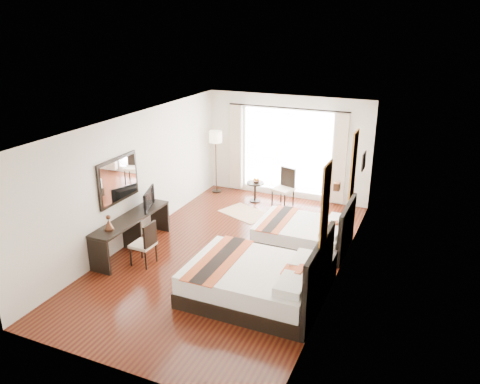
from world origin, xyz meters
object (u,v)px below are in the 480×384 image
at_px(floor_lamp, 216,141).
at_px(nightstand, 322,268).
at_px(table_lamp, 326,241).
at_px(fruit_bowl, 256,181).
at_px(side_table, 255,192).
at_px(vase, 320,256).
at_px(bed_far, 305,233).
at_px(desk_chair, 144,251).
at_px(bed_near, 258,281).
at_px(television, 146,199).
at_px(console_desk, 132,233).
at_px(window_chair, 283,195).

bearing_deg(floor_lamp, nightstand, -42.18).
relative_size(table_lamp, fruit_bowl, 1.96).
relative_size(side_table, fruit_bowl, 2.80).
distance_m(table_lamp, vase, 0.33).
xyz_separation_m(bed_far, floor_lamp, (-3.25, 2.25, 1.21)).
bearing_deg(nightstand, desk_chair, -167.25).
height_order(desk_chair, fruit_bowl, desk_chair).
relative_size(bed_far, side_table, 3.62).
height_order(bed_near, bed_far, bed_near).
xyz_separation_m(table_lamp, television, (-4.01, 0.06, 0.22)).
height_order(bed_far, side_table, bed_far).
distance_m(nightstand, side_table, 4.25).
distance_m(table_lamp, floor_lamp, 5.29).
height_order(table_lamp, vase, table_lamp).
bearing_deg(bed_far, desk_chair, -142.51).
relative_size(nightstand, television, 0.75).
bearing_deg(table_lamp, floor_lamp, 139.17).
xyz_separation_m(bed_far, vase, (0.68, -1.43, 0.28)).
relative_size(bed_far, desk_chair, 2.13).
distance_m(table_lamp, side_table, 4.17).
xyz_separation_m(bed_near, bed_far, (0.19, 2.34, -0.05)).
bearing_deg(vase, side_table, 127.56).
xyz_separation_m(nightstand, floor_lamp, (-3.94, 3.57, 1.22)).
bearing_deg(desk_chair, floor_lamp, -81.82).
height_order(bed_near, fruit_bowl, bed_near).
height_order(bed_near, side_table, bed_near).
bearing_deg(fruit_bowl, desk_chair, -100.86).
relative_size(bed_far, table_lamp, 5.16).
relative_size(nightstand, desk_chair, 0.62).
distance_m(console_desk, desk_chair, 0.74).
bearing_deg(fruit_bowl, window_chair, -2.54).
bearing_deg(window_chair, bed_near, 29.61).
xyz_separation_m(console_desk, fruit_bowl, (1.38, 3.68, 0.19)).
height_order(console_desk, window_chair, window_chair).
relative_size(bed_far, vase, 14.16).
xyz_separation_m(nightstand, vase, (-0.02, -0.12, 0.30)).
relative_size(television, floor_lamp, 0.43).
height_order(vase, desk_chair, desk_chair).
height_order(bed_far, desk_chair, bed_far).
bearing_deg(console_desk, bed_near, -12.15).
xyz_separation_m(bed_near, vase, (0.87, 0.90, 0.23)).
bearing_deg(table_lamp, nightstand, -96.94).
relative_size(desk_chair, floor_lamp, 0.52).
height_order(nightstand, vase, vase).
bearing_deg(bed_near, desk_chair, 174.52).
bearing_deg(television, console_desk, 158.53).
height_order(television, side_table, television).
relative_size(bed_near, console_desk, 1.07).
distance_m(bed_near, floor_lamp, 5.64).
height_order(bed_near, desk_chair, bed_near).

